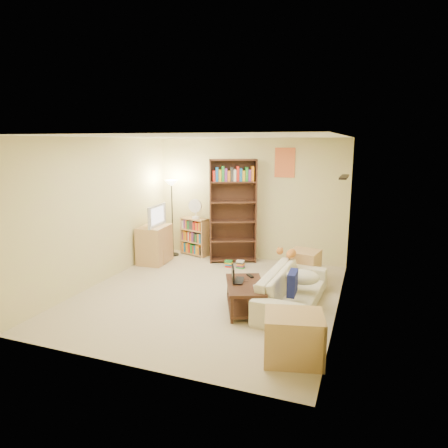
% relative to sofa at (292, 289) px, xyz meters
% --- Properties ---
extents(room, '(4.50, 4.54, 2.52)m').
position_rel_sofa_xyz_m(room, '(-1.35, 0.02, 1.35)').
color(room, '#C0B090').
rests_on(room, ground).
extents(sofa, '(1.93, 0.92, 0.54)m').
position_rel_sofa_xyz_m(sofa, '(0.00, 0.00, 0.00)').
color(sofa, beige).
rests_on(sofa, ground).
extents(navy_pillow, '(0.12, 0.36, 0.32)m').
position_rel_sofa_xyz_m(navy_pillow, '(0.07, -0.41, 0.25)').
color(navy_pillow, navy).
rests_on(navy_pillow, sofa).
extents(cream_blanket, '(0.50, 0.36, 0.21)m').
position_rel_sofa_xyz_m(cream_blanket, '(0.14, 0.04, 0.19)').
color(cream_blanket, beige).
rests_on(cream_blanket, sofa).
extents(tabby_cat, '(0.43, 0.17, 0.15)m').
position_rel_sofa_xyz_m(tabby_cat, '(-0.20, 0.72, 0.34)').
color(tabby_cat, '#C16C29').
rests_on(tabby_cat, sofa).
extents(coffee_table, '(0.84, 1.06, 0.41)m').
position_rel_sofa_xyz_m(coffee_table, '(-0.62, -0.39, -0.01)').
color(coffee_table, '#3E2218').
rests_on(coffee_table, ground).
extents(laptop, '(0.40, 0.33, 0.03)m').
position_rel_sofa_xyz_m(laptop, '(-0.68, -0.33, 0.16)').
color(laptop, black).
rests_on(laptop, coffee_table).
extents(laptop_screen, '(0.13, 0.29, 0.21)m').
position_rel_sofa_xyz_m(laptop_screen, '(-0.81, -0.38, 0.27)').
color(laptop_screen, white).
rests_on(laptop_screen, laptop).
extents(mug, '(0.18, 0.18, 0.09)m').
position_rel_sofa_xyz_m(mug, '(-0.38, -0.63, 0.19)').
color(mug, silver).
rests_on(mug, coffee_table).
extents(tv_remote, '(0.15, 0.16, 0.02)m').
position_rel_sofa_xyz_m(tv_remote, '(-0.64, -0.06, 0.15)').
color(tv_remote, black).
rests_on(tv_remote, coffee_table).
extents(tv_stand, '(0.55, 0.74, 0.76)m').
position_rel_sofa_xyz_m(tv_stand, '(-3.06, 1.26, 0.11)').
color(tv_stand, tan).
rests_on(tv_stand, ground).
extents(television, '(0.76, 0.19, 0.43)m').
position_rel_sofa_xyz_m(television, '(-3.06, 1.26, 0.70)').
color(television, black).
rests_on(television, tv_stand).
extents(tall_bookshelf, '(0.99, 0.66, 2.09)m').
position_rel_sofa_xyz_m(tall_bookshelf, '(-1.59, 1.89, 0.83)').
color(tall_bookshelf, '#47271B').
rests_on(tall_bookshelf, ground).
extents(short_bookshelf, '(0.68, 0.43, 0.81)m').
position_rel_sofa_xyz_m(short_bookshelf, '(-2.53, 2.06, 0.13)').
color(short_bookshelf, tan).
rests_on(short_bookshelf, ground).
extents(desk_fan, '(0.29, 0.16, 0.42)m').
position_rel_sofa_xyz_m(desk_fan, '(-2.48, 2.02, 0.77)').
color(desk_fan, white).
rests_on(desk_fan, short_bookshelf).
extents(floor_lamp, '(0.28, 0.28, 1.63)m').
position_rel_sofa_xyz_m(floor_lamp, '(-2.96, 1.87, 1.03)').
color(floor_lamp, black).
rests_on(floor_lamp, ground).
extents(side_table, '(0.57, 0.57, 0.56)m').
position_rel_sofa_xyz_m(side_table, '(-0.02, 1.17, 0.01)').
color(side_table, tan).
rests_on(side_table, ground).
extents(end_cabinet, '(0.76, 0.68, 0.54)m').
position_rel_sofa_xyz_m(end_cabinet, '(0.29, -1.48, 0.00)').
color(end_cabinet, tan).
rests_on(end_cabinet, ground).
extents(book_stacks, '(0.39, 0.12, 0.16)m').
position_rel_sofa_xyz_m(book_stacks, '(-1.40, 1.49, -0.20)').
color(book_stacks, red).
rests_on(book_stacks, ground).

